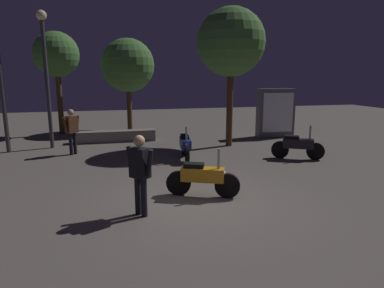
{
  "coord_description": "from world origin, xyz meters",
  "views": [
    {
      "loc": [
        -1.75,
        -6.57,
        2.67
      ],
      "look_at": [
        0.18,
        1.32,
        1.0
      ],
      "focal_mm": 31.4,
      "sensor_mm": 36.0,
      "label": 1
    }
  ],
  "objects_px": {
    "person_rider_beside": "(140,169)",
    "motorcycle_black_parked_right": "(298,146)",
    "motorcycle_blue_parked_left": "(185,145)",
    "motorcycle_orange_foreground": "(202,178)",
    "streetlamp_near": "(45,62)",
    "person_bystander_far": "(72,128)",
    "kiosk_billboard": "(276,113)"
  },
  "relations": [
    {
      "from": "motorcycle_orange_foreground",
      "to": "motorcycle_blue_parked_left",
      "type": "distance_m",
      "value": 3.5
    },
    {
      "from": "motorcycle_orange_foreground",
      "to": "person_bystander_far",
      "type": "relative_size",
      "value": 1.01
    },
    {
      "from": "motorcycle_orange_foreground",
      "to": "motorcycle_blue_parked_left",
      "type": "relative_size",
      "value": 0.94
    },
    {
      "from": "motorcycle_black_parked_right",
      "to": "streetlamp_near",
      "type": "distance_m",
      "value": 9.2
    },
    {
      "from": "person_bystander_far",
      "to": "kiosk_billboard",
      "type": "xyz_separation_m",
      "value": [
        8.3,
        1.45,
        0.14
      ]
    },
    {
      "from": "motorcycle_blue_parked_left",
      "to": "streetlamp_near",
      "type": "height_order",
      "value": "streetlamp_near"
    },
    {
      "from": "motorcycle_orange_foreground",
      "to": "streetlamp_near",
      "type": "distance_m",
      "value": 7.95
    },
    {
      "from": "person_bystander_far",
      "to": "streetlamp_near",
      "type": "bearing_deg",
      "value": 171.96
    },
    {
      "from": "streetlamp_near",
      "to": "person_rider_beside",
      "type": "bearing_deg",
      "value": -69.25
    },
    {
      "from": "motorcycle_orange_foreground",
      "to": "kiosk_billboard",
      "type": "xyz_separation_m",
      "value": [
        5.09,
        6.43,
        0.61
      ]
    },
    {
      "from": "person_rider_beside",
      "to": "kiosk_billboard",
      "type": "bearing_deg",
      "value": -174.44
    },
    {
      "from": "person_bystander_far",
      "to": "kiosk_billboard",
      "type": "distance_m",
      "value": 8.43
    },
    {
      "from": "motorcycle_black_parked_right",
      "to": "person_bystander_far",
      "type": "height_order",
      "value": "person_bystander_far"
    },
    {
      "from": "person_rider_beside",
      "to": "person_bystander_far",
      "type": "bearing_deg",
      "value": -114.73
    },
    {
      "from": "motorcycle_blue_parked_left",
      "to": "motorcycle_black_parked_right",
      "type": "height_order",
      "value": "same"
    },
    {
      "from": "person_rider_beside",
      "to": "streetlamp_near",
      "type": "relative_size",
      "value": 0.32
    },
    {
      "from": "person_rider_beside",
      "to": "motorcycle_black_parked_right",
      "type": "bearing_deg",
      "value": 169.67
    },
    {
      "from": "motorcycle_orange_foreground",
      "to": "streetlamp_near",
      "type": "relative_size",
      "value": 0.32
    },
    {
      "from": "person_rider_beside",
      "to": "kiosk_billboard",
      "type": "xyz_separation_m",
      "value": [
        6.52,
        7.15,
        0.12
      ]
    },
    {
      "from": "motorcycle_blue_parked_left",
      "to": "motorcycle_black_parked_right",
      "type": "bearing_deg",
      "value": 82.22
    },
    {
      "from": "motorcycle_black_parked_right",
      "to": "streetlamp_near",
      "type": "xyz_separation_m",
      "value": [
        -7.98,
        3.71,
        2.67
      ]
    },
    {
      "from": "person_bystander_far",
      "to": "kiosk_billboard",
      "type": "relative_size",
      "value": 0.74
    },
    {
      "from": "motorcycle_orange_foreground",
      "to": "person_bystander_far",
      "type": "height_order",
      "value": "person_bystander_far"
    },
    {
      "from": "person_bystander_far",
      "to": "motorcycle_orange_foreground",
      "type": "bearing_deg",
      "value": -9.02
    },
    {
      "from": "motorcycle_blue_parked_left",
      "to": "kiosk_billboard",
      "type": "xyz_separation_m",
      "value": [
        4.7,
        2.95,
        0.61
      ]
    },
    {
      "from": "person_rider_beside",
      "to": "person_bystander_far",
      "type": "xyz_separation_m",
      "value": [
        -1.78,
        5.7,
        -0.02
      ]
    },
    {
      "from": "streetlamp_near",
      "to": "motorcycle_orange_foreground",
      "type": "bearing_deg",
      "value": -56.97
    },
    {
      "from": "motorcycle_blue_parked_left",
      "to": "motorcycle_black_parked_right",
      "type": "distance_m",
      "value": 3.63
    },
    {
      "from": "motorcycle_blue_parked_left",
      "to": "motorcycle_black_parked_right",
      "type": "xyz_separation_m",
      "value": [
        3.51,
        -0.91,
        0.0
      ]
    },
    {
      "from": "kiosk_billboard",
      "to": "motorcycle_blue_parked_left",
      "type": "bearing_deg",
      "value": 36.04
    },
    {
      "from": "kiosk_billboard",
      "to": "person_rider_beside",
      "type": "bearing_deg",
      "value": 51.63
    },
    {
      "from": "person_rider_beside",
      "to": "kiosk_billboard",
      "type": "relative_size",
      "value": 0.75
    }
  ]
}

